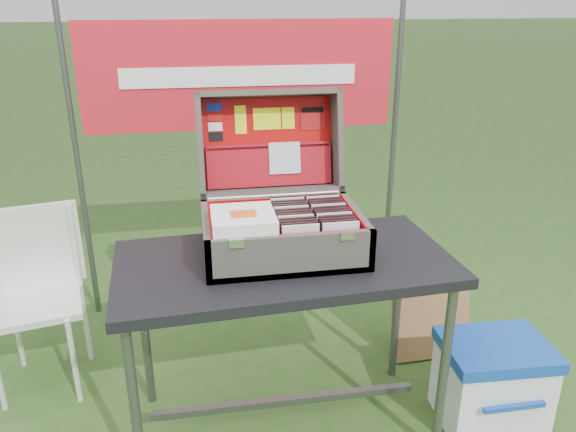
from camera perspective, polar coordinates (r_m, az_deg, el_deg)
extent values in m
plane|color=#2A4F19|center=(2.50, -1.51, -20.82)|extent=(80.00, 80.00, 0.00)
cube|color=black|center=(2.10, -0.37, -4.85)|extent=(1.27, 0.69, 0.04)
cylinder|color=#59595B|center=(2.09, -15.28, -18.45)|extent=(0.04, 0.04, 0.73)
cylinder|color=#59595B|center=(2.25, 15.51, -15.30)|extent=(0.04, 0.04, 0.73)
cylinder|color=#59595B|center=(2.49, -14.35, -11.12)|extent=(0.04, 0.04, 0.73)
cylinder|color=#59595B|center=(2.63, 11.02, -9.03)|extent=(0.04, 0.04, 0.73)
cube|color=#59595B|center=(2.44, -0.33, -18.28)|extent=(1.09, 0.03, 0.03)
cube|color=#514E48|center=(2.13, -0.54, -3.50)|extent=(0.59, 0.42, 0.02)
cube|color=#514E48|center=(1.92, 0.40, -4.16)|extent=(0.59, 0.02, 0.16)
cube|color=#514E48|center=(2.28, -1.34, 0.13)|extent=(0.59, 0.02, 0.16)
cube|color=#514E48|center=(2.08, -8.29, -2.33)|extent=(0.02, 0.42, 0.16)
cube|color=#514E48|center=(2.16, 6.90, -1.32)|extent=(0.02, 0.42, 0.16)
cube|color=#C70200|center=(2.12, -0.54, -3.14)|extent=(0.54, 0.37, 0.01)
cube|color=silver|center=(1.86, -5.30, -2.80)|extent=(0.05, 0.01, 0.03)
cube|color=silver|center=(1.92, 6.05, -2.02)|extent=(0.05, 0.01, 0.03)
cylinder|color=silver|center=(2.26, -1.40, 2.09)|extent=(0.53, 0.02, 0.02)
cube|color=#514E48|center=(2.39, -2.11, 7.50)|extent=(0.59, 0.11, 0.42)
cube|color=#514E48|center=(2.33, -2.10, 12.36)|extent=(0.59, 0.16, 0.06)
cube|color=#514E48|center=(2.34, -1.69, 2.59)|extent=(0.59, 0.16, 0.06)
cube|color=#514E48|center=(2.31, -8.93, 7.09)|extent=(0.02, 0.25, 0.45)
cube|color=#514E48|center=(2.38, 4.94, 7.72)|extent=(0.02, 0.25, 0.45)
cube|color=#C70200|center=(2.38, -2.06, 7.49)|extent=(0.54, 0.09, 0.36)
cube|color=#C70200|center=(1.93, 0.33, -3.66)|extent=(0.54, 0.01, 0.13)
cube|color=#C70200|center=(2.26, -1.29, 0.27)|extent=(0.54, 0.01, 0.13)
cube|color=#C70200|center=(2.07, -7.90, -2.02)|extent=(0.01, 0.37, 0.13)
cube|color=#C70200|center=(2.15, 6.54, -1.06)|extent=(0.01, 0.37, 0.13)
cube|color=maroon|center=(2.36, -1.90, 5.11)|extent=(0.52, 0.07, 0.17)
cube|color=maroon|center=(2.35, -1.97, 7.14)|extent=(0.51, 0.02, 0.02)
cube|color=silver|center=(2.35, -0.34, 5.92)|extent=(0.13, 0.04, 0.13)
cube|color=#1933B2|center=(2.35, -7.51, 10.92)|extent=(0.06, 0.01, 0.04)
cube|color=#A30F0F|center=(2.35, -7.45, 9.95)|extent=(0.06, 0.01, 0.04)
cube|color=white|center=(2.35, -7.39, 8.98)|extent=(0.06, 0.01, 0.04)
cube|color=black|center=(2.35, -7.34, 8.00)|extent=(0.06, 0.01, 0.04)
cube|color=#DEED11|center=(2.36, -4.84, 9.72)|extent=(0.05, 0.03, 0.11)
cube|color=#DEED11|center=(2.37, -2.14, 9.84)|extent=(0.12, 0.02, 0.09)
cube|color=#DEED11|center=(2.38, 0.02, 9.92)|extent=(0.05, 0.02, 0.09)
cube|color=#A30F0F|center=(2.40, 2.53, 9.99)|extent=(0.11, 0.03, 0.10)
cube|color=black|center=(2.40, 2.51, 10.71)|extent=(0.09, 0.01, 0.02)
cube|color=silver|center=(1.95, 1.28, -2.95)|extent=(0.13, 0.01, 0.15)
cube|color=black|center=(1.97, 1.16, -2.68)|extent=(0.13, 0.01, 0.15)
cube|color=black|center=(1.99, 1.03, -2.41)|extent=(0.13, 0.01, 0.15)
cube|color=black|center=(2.01, 0.91, -2.15)|extent=(0.13, 0.01, 0.15)
cube|color=silver|center=(2.03, 0.79, -1.89)|extent=(0.13, 0.01, 0.15)
cube|color=black|center=(2.05, 0.67, -1.63)|extent=(0.13, 0.01, 0.15)
cube|color=black|center=(2.07, 0.56, -1.38)|extent=(0.13, 0.01, 0.15)
cube|color=black|center=(2.09, 0.45, -1.14)|extent=(0.13, 0.01, 0.15)
cube|color=silver|center=(2.11, 0.34, -0.90)|extent=(0.13, 0.01, 0.15)
cube|color=black|center=(2.14, 0.23, -0.67)|extent=(0.13, 0.01, 0.15)
cube|color=black|center=(2.16, 0.12, -0.44)|extent=(0.13, 0.01, 0.15)
cube|color=black|center=(2.18, 0.02, -0.21)|extent=(0.13, 0.01, 0.15)
cube|color=silver|center=(2.20, -0.08, 0.01)|extent=(0.13, 0.01, 0.15)
cube|color=black|center=(2.22, -0.18, 0.22)|extent=(0.13, 0.01, 0.15)
cube|color=silver|center=(1.98, 5.33, -2.66)|extent=(0.13, 0.01, 0.15)
cube|color=black|center=(2.00, 5.17, -2.39)|extent=(0.13, 0.01, 0.15)
cube|color=black|center=(2.02, 5.00, -2.13)|extent=(0.13, 0.01, 0.15)
cube|color=black|center=(2.04, 4.84, -1.87)|extent=(0.13, 0.01, 0.15)
cube|color=silver|center=(2.06, 4.68, -1.62)|extent=(0.13, 0.01, 0.15)
cube|color=black|center=(2.08, 4.53, -1.37)|extent=(0.13, 0.01, 0.15)
cube|color=black|center=(2.10, 4.38, -1.13)|extent=(0.13, 0.01, 0.15)
cube|color=black|center=(2.12, 4.23, -0.89)|extent=(0.13, 0.01, 0.15)
cube|color=silver|center=(2.14, 4.08, -0.66)|extent=(0.13, 0.01, 0.15)
cube|color=black|center=(2.16, 3.94, -0.43)|extent=(0.13, 0.01, 0.15)
cube|color=black|center=(2.18, 3.80, -0.20)|extent=(0.13, 0.01, 0.15)
cube|color=black|center=(2.20, 3.66, 0.02)|extent=(0.13, 0.01, 0.15)
cube|color=silver|center=(2.23, 3.53, 0.23)|extent=(0.13, 0.01, 0.15)
cube|color=black|center=(2.25, 3.39, 0.44)|extent=(0.13, 0.01, 0.15)
cube|color=white|center=(1.98, -4.56, -0.85)|extent=(0.22, 0.22, 0.00)
cube|color=white|center=(1.98, -4.56, -0.72)|extent=(0.22, 0.22, 0.00)
cube|color=white|center=(1.97, -4.57, -0.58)|extent=(0.22, 0.22, 0.00)
cube|color=white|center=(1.97, -4.57, -0.45)|extent=(0.22, 0.22, 0.00)
cube|color=white|center=(1.97, -4.58, -0.31)|extent=(0.22, 0.22, 0.00)
cube|color=white|center=(1.97, -4.58, -0.18)|extent=(0.22, 0.22, 0.00)
cube|color=white|center=(1.97, -4.59, -0.04)|extent=(0.22, 0.22, 0.00)
cube|color=white|center=(1.96, -4.59, 0.09)|extent=(0.22, 0.22, 0.00)
cube|color=white|center=(1.96, -4.59, 0.23)|extent=(0.22, 0.22, 0.00)
cube|color=#D85919|center=(1.95, -4.57, 0.23)|extent=(0.09, 0.07, 0.00)
cube|color=white|center=(2.59, 19.91, -16.03)|extent=(0.42, 0.32, 0.33)
cube|color=#1242A4|center=(2.48, 20.46, -12.56)|extent=(0.44, 0.34, 0.05)
cube|color=#1242A4|center=(2.45, 22.02, -17.56)|extent=(0.25, 0.02, 0.02)
cube|color=silver|center=(2.73, -24.19, -8.17)|extent=(0.44, 0.44, 0.03)
cube|color=silver|center=(2.80, -24.02, -2.76)|extent=(0.37, 0.11, 0.39)
cylinder|color=silver|center=(2.67, -20.92, -13.63)|extent=(0.02, 0.02, 0.42)
cylinder|color=silver|center=(3.01, -25.84, -10.24)|extent=(0.02, 0.02, 0.42)
cylinder|color=silver|center=(2.93, -19.86, -10.13)|extent=(0.02, 0.02, 0.42)
cylinder|color=silver|center=(2.85, -27.05, -3.08)|extent=(0.02, 0.02, 0.39)
cylinder|color=silver|center=(2.77, -20.84, -2.77)|extent=(0.02, 0.02, 0.39)
cube|color=#9E683F|center=(2.90, 14.29, -10.00)|extent=(0.39, 0.16, 0.41)
cylinder|color=#59595B|center=(3.11, -20.50, 4.57)|extent=(0.03, 0.03, 1.70)
cylinder|color=#59595B|center=(3.24, 10.58, 6.24)|extent=(0.03, 0.03, 1.70)
cube|color=red|center=(2.96, -4.90, 13.99)|extent=(1.60, 0.02, 0.55)
cube|color=white|center=(2.94, -4.88, 13.96)|extent=(1.20, 0.00, 0.10)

